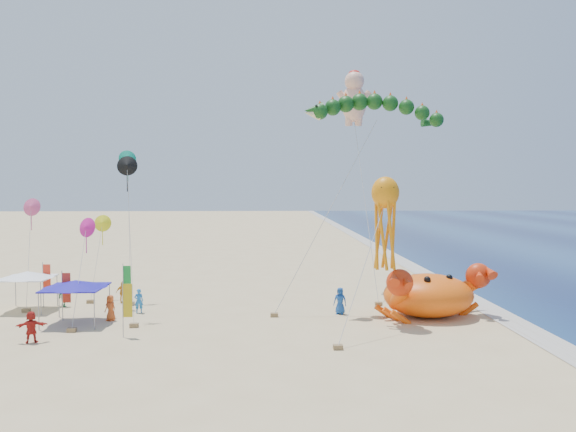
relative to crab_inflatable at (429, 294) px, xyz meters
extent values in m
plane|color=#D1B784|center=(-7.11, 0.65, -1.54)|extent=(320.00, 320.00, 0.00)
plane|color=silver|center=(4.89, 0.65, -1.53)|extent=(320.00, 320.00, 0.00)
ellipsoid|color=#FF5D0D|center=(0.00, 0.12, -0.13)|extent=(7.29, 6.74, 2.81)
sphere|color=red|center=(-3.15, -1.06, 1.12)|extent=(1.67, 1.67, 1.67)
sphere|color=black|center=(-0.88, -0.86, 1.12)|extent=(0.43, 0.43, 0.43)
sphere|color=red|center=(3.15, -1.06, 1.12)|extent=(1.67, 1.67, 1.67)
sphere|color=black|center=(0.88, -0.86, 1.12)|extent=(0.43, 0.43, 0.43)
cone|color=#114013|center=(-7.47, 2.99, 12.16)|extent=(1.36, 1.00, 1.11)
cylinder|color=#B2B2B2|center=(-6.50, 1.70, 5.11)|extent=(7.23, 2.63, 13.02)
cube|color=olive|center=(-10.09, 0.41, -1.41)|extent=(0.50, 0.35, 0.25)
ellipsoid|color=#FFBA9B|center=(-3.24, 11.17, 13.95)|extent=(2.10, 1.73, 3.08)
sphere|color=#FFBA9B|center=(-3.24, 10.98, 15.75)|extent=(1.61, 1.61, 1.61)
ellipsoid|color=red|center=(-3.24, 11.08, 16.32)|extent=(1.04, 1.04, 0.73)
cylinder|color=#B2B2B2|center=(-2.90, 7.40, 5.66)|extent=(0.73, 7.58, 14.12)
cube|color=olive|center=(-2.56, 3.63, -1.41)|extent=(0.50, 0.35, 0.25)
ellipsoid|color=orange|center=(-3.33, -1.91, 6.62)|extent=(1.70, 1.53, 1.96)
cylinder|color=#B2B2B2|center=(-5.10, -4.50, 2.33)|extent=(3.58, 5.23, 7.47)
cube|color=olive|center=(-6.87, -7.09, -1.41)|extent=(0.50, 0.35, 0.25)
cylinder|color=gray|center=(-24.14, -2.42, -0.44)|extent=(0.06, 0.06, 2.20)
cylinder|color=gray|center=(-20.87, -2.42, -0.44)|extent=(0.06, 0.06, 2.20)
cylinder|color=gray|center=(-24.14, 0.85, -0.44)|extent=(0.06, 0.06, 2.20)
cylinder|color=gray|center=(-20.87, 0.85, -0.44)|extent=(0.06, 0.06, 2.20)
cube|color=#1912A1|center=(-22.50, -0.78, 0.70)|extent=(3.51, 3.51, 0.08)
cone|color=#1912A1|center=(-22.50, -0.78, 0.94)|extent=(3.86, 3.86, 0.45)
cylinder|color=gray|center=(-25.60, 1.61, -0.44)|extent=(0.06, 0.06, 2.20)
cylinder|color=gray|center=(-28.53, 4.54, -0.44)|extent=(0.06, 0.06, 2.20)
cylinder|color=gray|center=(-25.60, 4.54, -0.44)|extent=(0.06, 0.06, 2.20)
cube|color=white|center=(-27.06, 3.07, 0.70)|extent=(3.17, 3.17, 0.08)
cone|color=white|center=(-27.06, 3.07, 0.94)|extent=(3.49, 3.49, 0.45)
cylinder|color=gray|center=(-18.72, -4.23, 0.06)|extent=(0.05, 0.05, 3.20)
cube|color=gold|center=(-18.44, -4.23, 0.56)|extent=(0.50, 0.04, 1.90)
cylinder|color=gray|center=(-23.59, -0.05, 0.06)|extent=(0.05, 0.05, 3.20)
cube|color=red|center=(-23.31, -0.05, 0.56)|extent=(0.50, 0.04, 1.90)
cylinder|color=gray|center=(-26.37, 4.00, 0.06)|extent=(0.05, 0.05, 3.20)
cube|color=red|center=(-26.09, 4.00, 0.56)|extent=(0.50, 0.04, 1.90)
cylinder|color=gray|center=(-20.52, 3.02, 0.06)|extent=(0.05, 0.05, 3.20)
cube|color=green|center=(-20.24, 3.02, 0.56)|extent=(0.50, 0.04, 1.90)
imported|color=#D05521|center=(-20.53, -0.19, -0.72)|extent=(0.95, 0.84, 1.64)
imported|color=silver|center=(-0.06, 1.13, -0.68)|extent=(0.72, 0.58, 1.72)
imported|color=#236A37|center=(-24.97, 4.14, -0.74)|extent=(1.18, 1.00, 1.59)
imported|color=blue|center=(-19.22, 1.94, -0.72)|extent=(0.68, 0.54, 1.64)
imported|color=red|center=(-23.44, -5.18, -0.66)|extent=(1.70, 0.91, 1.75)
imported|color=gold|center=(-21.21, 5.39, -0.76)|extent=(0.97, 0.81, 1.56)
imported|color=#1A4B9B|center=(-5.68, 1.07, -0.65)|extent=(1.01, 0.83, 1.78)
cone|color=#D1457A|center=(-27.60, 5.27, 5.53)|extent=(1.30, 0.51, 1.32)
cylinder|color=#B2B2B2|center=(-27.35, 3.77, 2.02)|extent=(0.55, 3.04, 6.83)
cube|color=olive|center=(-27.10, 2.27, -1.41)|extent=(0.50, 0.35, 0.25)
cone|color=#C91680|center=(-22.35, 0.99, 4.35)|extent=(1.30, 0.51, 1.32)
cylinder|color=#B2B2B2|center=(-22.10, -0.51, 1.43)|extent=(0.55, 3.04, 5.65)
cube|color=olive|center=(-21.85, -2.01, -1.41)|extent=(0.50, 0.35, 0.25)
cone|color=yellow|center=(-23.12, 7.32, 4.21)|extent=(1.30, 0.51, 1.32)
cylinder|color=#B2B2B2|center=(-22.87, 5.82, 1.36)|extent=(0.55, 3.04, 5.52)
cube|color=olive|center=(-22.62, 4.32, -1.41)|extent=(0.50, 0.35, 0.25)
cone|color=#0C8969|center=(-20.97, 6.67, 9.10)|extent=(1.30, 0.51, 1.32)
cylinder|color=#B2B2B2|center=(-20.72, 5.17, 3.81)|extent=(0.55, 3.04, 10.40)
cube|color=olive|center=(-20.47, 3.67, -1.41)|extent=(0.50, 0.35, 0.25)
cone|color=black|center=(-19.61, 0.85, 8.36)|extent=(1.30, 0.51, 1.32)
cylinder|color=#B2B2B2|center=(-19.36, -0.65, 3.44)|extent=(0.55, 3.04, 9.66)
cube|color=olive|center=(-19.11, -2.15, -1.41)|extent=(0.50, 0.35, 0.25)
camera|label=1|loc=(-10.62, -35.91, 6.98)|focal=35.00mm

